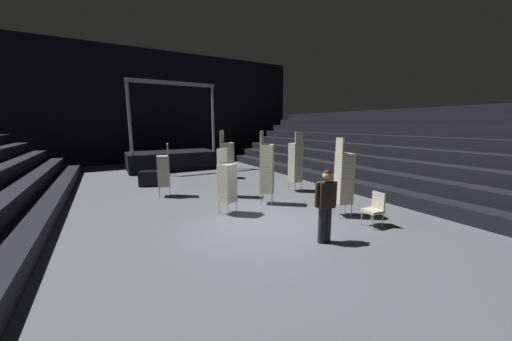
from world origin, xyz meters
The scene contains 14 objects.
ground_plane centered at (0.00, 0.00, -0.05)m, with size 22.00×30.00×0.10m, color #515459.
arena_end_wall centered at (0.00, 15.00, 4.00)m, with size 22.00×0.30×8.00m, color black.
bleacher_bank_right centered at (8.00, 1.00, 1.80)m, with size 6.00×24.00×3.60m.
stage_riser centered at (0.00, 11.11, 0.64)m, with size 5.23×2.74×5.18m.
man_with_tie centered at (0.76, -1.64, 1.00)m, with size 0.57×0.30×1.75m.
chair_stack_front_left centered at (3.23, 2.72, 1.24)m, with size 0.46×0.46×2.48m.
chair_stack_front_right centered at (-0.42, 1.39, 1.03)m, with size 0.58×0.58×2.05m.
chair_stack_mid_left centered at (2.58, -0.49, 1.19)m, with size 0.55×0.55×2.39m.
chair_stack_mid_right centered at (-1.72, 4.54, 1.03)m, with size 0.52×0.52×2.05m.
chair_stack_mid_centre centered at (1.22, 1.72, 1.28)m, with size 0.62×0.62×2.56m.
chair_stack_rear_left centered at (1.84, 6.70, 0.90)m, with size 0.50×0.50×1.79m.
chair_stack_rear_right centered at (0.40, 3.27, 1.28)m, with size 0.62×0.62×2.56m.
equipment_road_case centered at (-1.95, 6.77, 0.34)m, with size 0.90×0.60×0.68m, color black.
loose_chair_near_man centered at (2.70, -1.53, 0.53)m, with size 0.47×0.47×0.95m.
Camera 1 is at (-3.60, -6.10, 2.78)m, focal length 18.83 mm.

